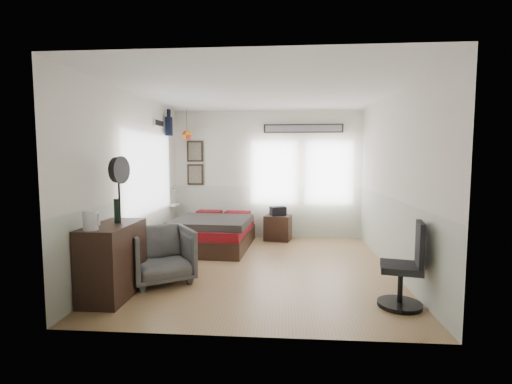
% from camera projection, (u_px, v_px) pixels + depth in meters
% --- Properties ---
extents(ground_plane, '(4.00, 4.50, 0.01)m').
position_uv_depth(ground_plane, '(260.00, 268.00, 5.79)').
color(ground_plane, '#977451').
extents(room_shell, '(4.02, 4.52, 2.71)m').
position_uv_depth(room_shell, '(256.00, 164.00, 5.83)').
color(room_shell, beige).
rests_on(room_shell, ground_plane).
extents(wall_decor, '(3.55, 1.32, 1.44)m').
position_uv_depth(wall_decor, '(213.00, 139.00, 7.62)').
color(wall_decor, black).
rests_on(wall_decor, room_shell).
extents(bed, '(1.43, 1.93, 0.59)m').
position_uv_depth(bed, '(215.00, 233.00, 7.06)').
color(bed, '#341F14').
rests_on(bed, ground_plane).
extents(dresser, '(0.48, 1.00, 0.90)m').
position_uv_depth(dresser, '(113.00, 260.00, 4.57)').
color(dresser, '#341F14').
rests_on(dresser, ground_plane).
extents(armchair, '(1.12, 1.13, 0.75)m').
position_uv_depth(armchair, '(161.00, 255.00, 5.10)').
color(armchair, '#585859').
rests_on(armchair, ground_plane).
extents(nightstand, '(0.59, 0.51, 0.52)m').
position_uv_depth(nightstand, '(278.00, 228.00, 7.70)').
color(nightstand, '#341F14').
rests_on(nightstand, ground_plane).
extents(task_chair, '(0.53, 0.53, 1.00)m').
position_uv_depth(task_chair, '(406.00, 273.00, 4.22)').
color(task_chair, black).
rests_on(task_chair, ground_plane).
extents(kettle, '(0.19, 0.16, 0.22)m').
position_uv_depth(kettle, '(91.00, 220.00, 4.16)').
color(kettle, silver).
rests_on(kettle, dresser).
extents(bottle, '(0.08, 0.08, 0.30)m').
position_uv_depth(bottle, '(117.00, 211.00, 4.61)').
color(bottle, black).
rests_on(bottle, dresser).
extents(stand_fan, '(0.14, 0.34, 0.83)m').
position_uv_depth(stand_fan, '(119.00, 171.00, 4.56)').
color(stand_fan, black).
rests_on(stand_fan, dresser).
extents(black_bag, '(0.36, 0.30, 0.18)m').
position_uv_depth(black_bag, '(278.00, 211.00, 7.67)').
color(black_bag, black).
rests_on(black_bag, nightstand).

